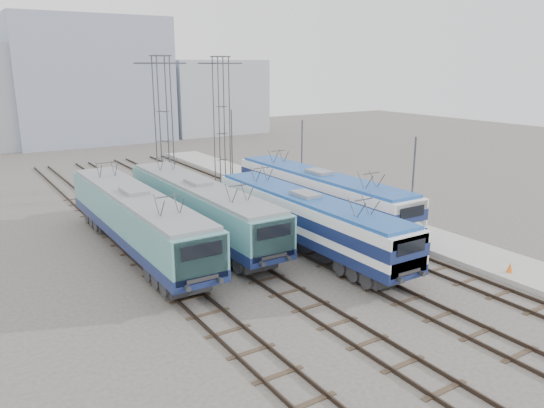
{
  "coord_description": "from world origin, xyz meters",
  "views": [
    {
      "loc": [
        -16.39,
        -20.7,
        11.3
      ],
      "look_at": [
        1.26,
        7.0,
        2.64
      ],
      "focal_mm": 35.0,
      "sensor_mm": 36.0,
      "label": 1
    }
  ],
  "objects_px": {
    "catenary_tower_west": "(164,122)",
    "mast_front": "(412,192)",
    "mast_mid": "(302,163)",
    "mast_rear": "(232,145)",
    "locomotive_far_right": "(320,192)",
    "locomotive_center_left": "(201,206)",
    "locomotive_far_left": "(137,217)",
    "locomotive_center_right": "(307,217)",
    "catenary_tower_east": "(222,116)",
    "safety_cone": "(510,267)"
  },
  "relations": [
    {
      "from": "catenary_tower_west",
      "to": "mast_front",
      "type": "xyz_separation_m",
      "value": [
        8.6,
        -20.0,
        -3.14
      ]
    },
    {
      "from": "mast_mid",
      "to": "mast_rear",
      "type": "height_order",
      "value": "same"
    },
    {
      "from": "mast_mid",
      "to": "mast_rear",
      "type": "xyz_separation_m",
      "value": [
        0.0,
        12.0,
        0.0
      ]
    },
    {
      "from": "locomotive_far_right",
      "to": "locomotive_center_left",
      "type": "bearing_deg",
      "value": 172.48
    },
    {
      "from": "locomotive_center_left",
      "to": "mast_rear",
      "type": "relative_size",
      "value": 2.63
    },
    {
      "from": "locomotive_far_left",
      "to": "mast_rear",
      "type": "relative_size",
      "value": 2.69
    },
    {
      "from": "mast_front",
      "to": "mast_rear",
      "type": "relative_size",
      "value": 1.0
    },
    {
      "from": "locomotive_center_right",
      "to": "locomotive_far_right",
      "type": "relative_size",
      "value": 0.96
    },
    {
      "from": "locomotive_center_left",
      "to": "catenary_tower_west",
      "type": "bearing_deg",
      "value": 79.15
    },
    {
      "from": "catenary_tower_east",
      "to": "mast_rear",
      "type": "relative_size",
      "value": 1.71
    },
    {
      "from": "locomotive_far_left",
      "to": "catenary_tower_east",
      "type": "relative_size",
      "value": 1.57
    },
    {
      "from": "locomotive_far_left",
      "to": "locomotive_far_right",
      "type": "bearing_deg",
      "value": -2.52
    },
    {
      "from": "locomotive_far_left",
      "to": "locomotive_center_left",
      "type": "bearing_deg",
      "value": 7.53
    },
    {
      "from": "mast_front",
      "to": "mast_mid",
      "type": "xyz_separation_m",
      "value": [
        0.0,
        12.0,
        0.0
      ]
    },
    {
      "from": "locomotive_center_left",
      "to": "mast_rear",
      "type": "distance_m",
      "value": 19.16
    },
    {
      "from": "catenary_tower_west",
      "to": "locomotive_center_left",
      "type": "bearing_deg",
      "value": -100.85
    },
    {
      "from": "catenary_tower_east",
      "to": "mast_front",
      "type": "relative_size",
      "value": 1.71
    },
    {
      "from": "catenary_tower_east",
      "to": "locomotive_center_left",
      "type": "bearing_deg",
      "value": -122.49
    },
    {
      "from": "locomotive_center_left",
      "to": "locomotive_center_right",
      "type": "height_order",
      "value": "locomotive_center_left"
    },
    {
      "from": "catenary_tower_east",
      "to": "mast_mid",
      "type": "distance_m",
      "value": 10.69
    },
    {
      "from": "locomotive_far_right",
      "to": "safety_cone",
      "type": "bearing_deg",
      "value": -80.4
    },
    {
      "from": "catenary_tower_west",
      "to": "mast_rear",
      "type": "distance_m",
      "value": 9.99
    },
    {
      "from": "mast_rear",
      "to": "locomotive_center_right",
      "type": "bearing_deg",
      "value": -106.49
    },
    {
      "from": "locomotive_far_right",
      "to": "mast_rear",
      "type": "height_order",
      "value": "mast_rear"
    },
    {
      "from": "locomotive_far_left",
      "to": "locomotive_center_left",
      "type": "xyz_separation_m",
      "value": [
        4.5,
        0.59,
        -0.05
      ]
    },
    {
      "from": "locomotive_far_left",
      "to": "mast_rear",
      "type": "distance_m",
      "value": 22.45
    },
    {
      "from": "locomotive_center_left",
      "to": "safety_cone",
      "type": "bearing_deg",
      "value": -53.1
    },
    {
      "from": "locomotive_center_right",
      "to": "mast_front",
      "type": "xyz_separation_m",
      "value": [
        6.35,
        -2.55,
        1.28
      ]
    },
    {
      "from": "locomotive_far_left",
      "to": "mast_mid",
      "type": "height_order",
      "value": "mast_mid"
    },
    {
      "from": "mast_front",
      "to": "locomotive_far_left",
      "type": "bearing_deg",
      "value": 153.47
    },
    {
      "from": "locomotive_far_left",
      "to": "catenary_tower_west",
      "type": "height_order",
      "value": "catenary_tower_west"
    },
    {
      "from": "locomotive_far_right",
      "to": "catenary_tower_west",
      "type": "distance_m",
      "value": 15.22
    },
    {
      "from": "locomotive_far_left",
      "to": "mast_mid",
      "type": "relative_size",
      "value": 2.69
    },
    {
      "from": "mast_front",
      "to": "mast_mid",
      "type": "bearing_deg",
      "value": 90.0
    },
    {
      "from": "mast_mid",
      "to": "locomotive_center_left",
      "type": "bearing_deg",
      "value": -160.97
    },
    {
      "from": "locomotive_far_right",
      "to": "mast_front",
      "type": "xyz_separation_m",
      "value": [
        1.85,
        -7.07,
        1.2
      ]
    },
    {
      "from": "catenary_tower_east",
      "to": "mast_rear",
      "type": "distance_m",
      "value": 4.28
    },
    {
      "from": "safety_cone",
      "to": "locomotive_center_left",
      "type": "bearing_deg",
      "value": 126.9
    },
    {
      "from": "locomotive_far_left",
      "to": "locomotive_center_right",
      "type": "bearing_deg",
      "value": -29.62
    },
    {
      "from": "locomotive_center_left",
      "to": "catenary_tower_east",
      "type": "distance_m",
      "value": 16.86
    },
    {
      "from": "locomotive_far_left",
      "to": "mast_rear",
      "type": "height_order",
      "value": "mast_rear"
    },
    {
      "from": "catenary_tower_east",
      "to": "mast_rear",
      "type": "xyz_separation_m",
      "value": [
        2.1,
        2.0,
        -3.14
      ]
    },
    {
      "from": "locomotive_center_left",
      "to": "mast_front",
      "type": "relative_size",
      "value": 2.63
    },
    {
      "from": "locomotive_far_left",
      "to": "safety_cone",
      "type": "height_order",
      "value": "locomotive_far_left"
    },
    {
      "from": "catenary_tower_west",
      "to": "catenary_tower_east",
      "type": "xyz_separation_m",
      "value": [
        6.5,
        2.0,
        0.0
      ]
    },
    {
      "from": "locomotive_far_left",
      "to": "catenary_tower_east",
      "type": "height_order",
      "value": "catenary_tower_east"
    },
    {
      "from": "catenary_tower_east",
      "to": "safety_cone",
      "type": "distance_m",
      "value": 29.61
    },
    {
      "from": "locomotive_far_right",
      "to": "mast_rear",
      "type": "distance_m",
      "value": 17.07
    },
    {
      "from": "locomotive_far_right",
      "to": "safety_cone",
      "type": "relative_size",
      "value": 31.67
    },
    {
      "from": "locomotive_center_right",
      "to": "locomotive_far_right",
      "type": "bearing_deg",
      "value": 45.15
    }
  ]
}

